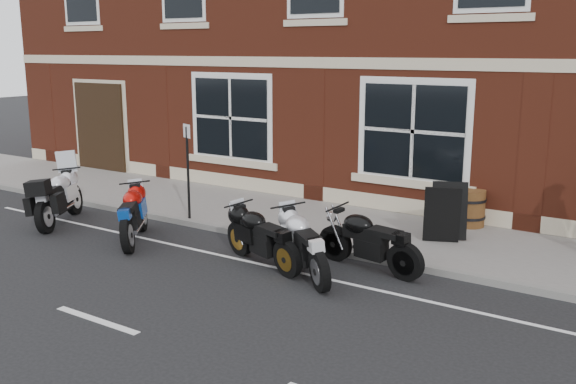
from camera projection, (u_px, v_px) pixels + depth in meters
name	position (u px, v px, depth m)	size (l,w,h in m)	color
ground	(230.00, 262.00, 11.41)	(80.00, 80.00, 0.00)	black
sidewalk	(317.00, 222.00, 13.84)	(30.00, 3.00, 0.12)	slate
kerb	(276.00, 240.00, 12.55)	(30.00, 0.16, 0.12)	slate
moto_touring_silver	(62.00, 195.00, 13.91)	(1.25, 2.01, 1.48)	black
moto_sport_red	(136.00, 213.00, 12.58)	(1.41, 1.83, 0.98)	black
moto_sport_black	(263.00, 235.00, 11.16)	(2.02, 0.83, 0.94)	black
moto_sport_silver	(305.00, 242.00, 10.67)	(1.78, 1.51, 0.99)	black
moto_naked_black	(368.00, 238.00, 10.92)	(2.12, 0.53, 0.96)	black
a_board_sign	(446.00, 213.00, 12.14)	(0.67, 0.45, 1.11)	black
barrel_planter	(469.00, 208.00, 13.26)	(0.68, 0.68, 0.76)	#543B16
parking_sign	(188.00, 165.00, 13.65)	(0.28, 0.13, 2.04)	black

